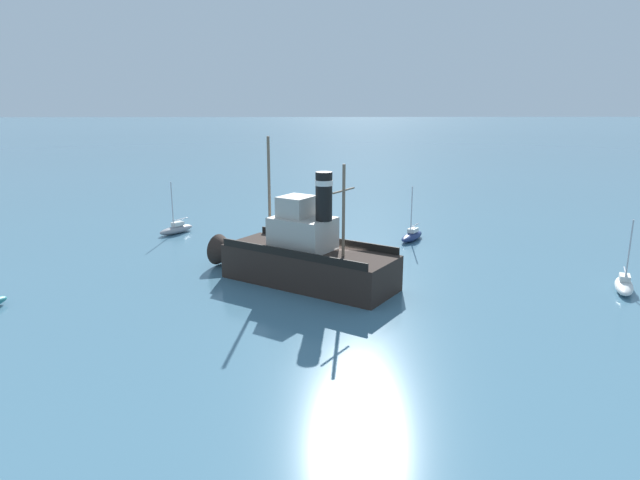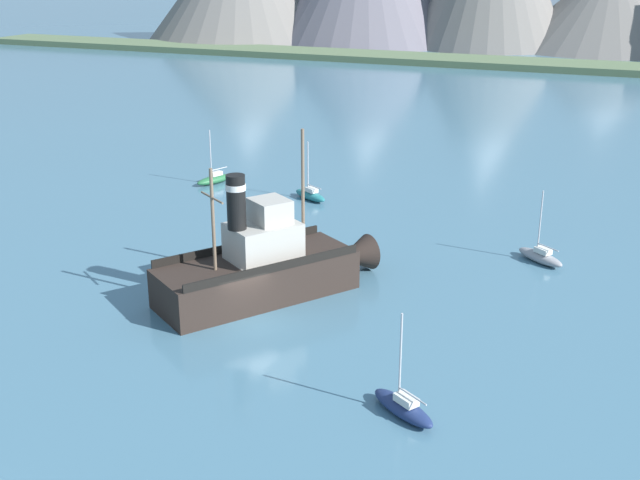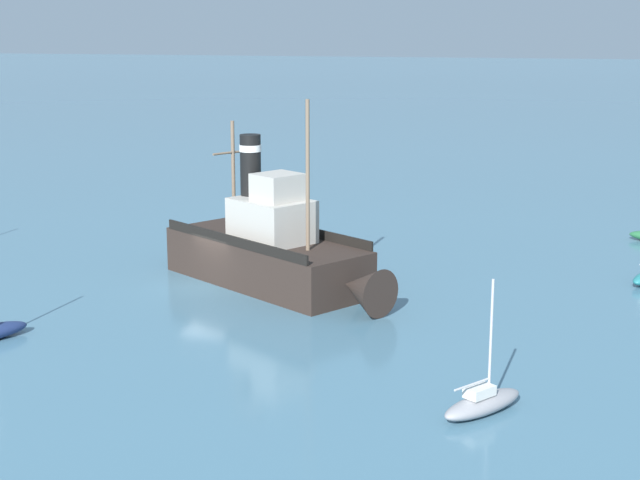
# 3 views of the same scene
# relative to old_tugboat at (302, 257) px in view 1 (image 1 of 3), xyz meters

# --- Properties ---
(ground_plane) EXTENTS (600.00, 600.00, 0.00)m
(ground_plane) POSITION_rel_old_tugboat_xyz_m (0.74, -3.48, -1.83)
(ground_plane) COLOR #477289
(old_tugboat) EXTENTS (10.86, 13.82, 9.90)m
(old_tugboat) POSITION_rel_old_tugboat_xyz_m (0.00, 0.00, 0.00)
(old_tugboat) COLOR #2D231E
(old_tugboat) RESTS_ON ground
(sailboat_white) EXTENTS (3.91, 2.60, 4.90)m
(sailboat_white) POSITION_rel_old_tugboat_xyz_m (-2.26, -21.36, -1.40)
(sailboat_white) COLOR white
(sailboat_white) RESTS_ON ground
(sailboat_grey) EXTENTS (3.71, 3.15, 4.90)m
(sailboat_grey) POSITION_rel_old_tugboat_xyz_m (14.58, 11.92, -1.40)
(sailboat_grey) COLOR gray
(sailboat_grey) RESTS_ON ground
(sailboat_navy) EXTENTS (3.79, 2.98, 4.90)m
(sailboat_navy) POSITION_rel_old_tugboat_xyz_m (11.54, -9.70, -1.40)
(sailboat_navy) COLOR navy
(sailboat_navy) RESTS_ON ground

